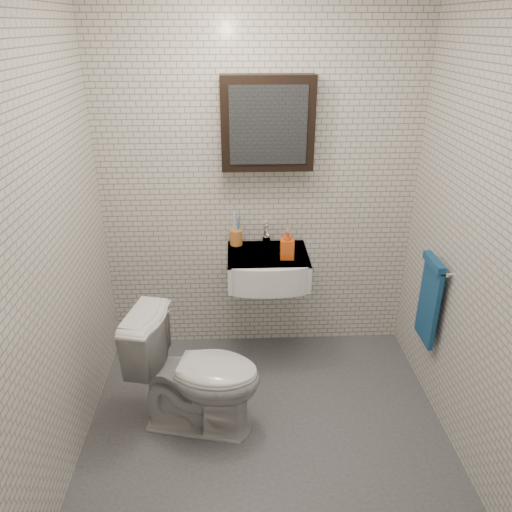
# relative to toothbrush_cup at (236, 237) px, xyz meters

# --- Properties ---
(ground) EXTENTS (2.20, 2.00, 0.01)m
(ground) POSITION_rel_toothbrush_cup_xyz_m (0.16, -0.94, -0.91)
(ground) COLOR #484A4F
(ground) RESTS_ON ground
(room_shell) EXTENTS (2.22, 2.02, 2.51)m
(room_shell) POSITION_rel_toothbrush_cup_xyz_m (0.16, -0.94, 0.56)
(room_shell) COLOR silver
(room_shell) RESTS_ON ground
(washbasin) EXTENTS (0.55, 0.50, 0.20)m
(washbasin) POSITION_rel_toothbrush_cup_xyz_m (0.21, -0.21, -0.16)
(washbasin) COLOR white
(washbasin) RESTS_ON room_shell
(faucet) EXTENTS (0.06, 0.20, 0.15)m
(faucet) POSITION_rel_toothbrush_cup_xyz_m (0.21, -0.01, 0.01)
(faucet) COLOR silver
(faucet) RESTS_ON washbasin
(mirror_cabinet) EXTENTS (0.60, 0.15, 0.60)m
(mirror_cabinet) POSITION_rel_toothbrush_cup_xyz_m (0.21, -0.01, 0.79)
(mirror_cabinet) COLOR black
(mirror_cabinet) RESTS_ON room_shell
(towel_rail) EXTENTS (0.09, 0.30, 0.58)m
(towel_rail) POSITION_rel_toothbrush_cup_xyz_m (1.21, -0.59, -0.19)
(towel_rail) COLOR silver
(towel_rail) RESTS_ON room_shell
(toothbrush_cup) EXTENTS (0.11, 0.11, 0.24)m
(toothbrush_cup) POSITION_rel_toothbrush_cup_xyz_m (0.00, 0.00, 0.00)
(toothbrush_cup) COLOR #CB7832
(toothbrush_cup) RESTS_ON washbasin
(soap_bottle) EXTENTS (0.10, 0.10, 0.20)m
(soap_bottle) POSITION_rel_toothbrush_cup_xyz_m (0.34, -0.24, 0.04)
(soap_bottle) COLOR orange
(soap_bottle) RESTS_ON washbasin
(toilet) EXTENTS (0.84, 0.59, 0.78)m
(toilet) POSITION_rel_toothbrush_cup_xyz_m (-0.25, -0.85, -0.52)
(toilet) COLOR silver
(toilet) RESTS_ON ground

